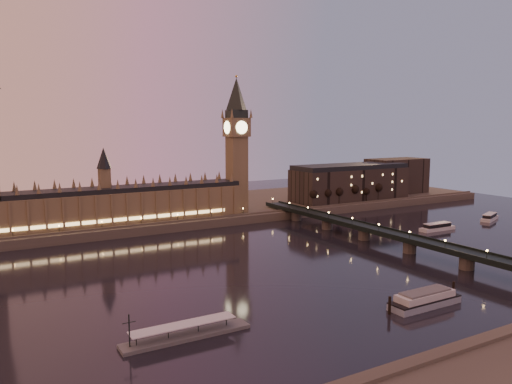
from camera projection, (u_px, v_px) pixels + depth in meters
ground at (254, 267)px, 256.78m from camera, size 700.00×700.00×0.00m
far_embankment at (187, 210)px, 412.90m from camera, size 560.00×130.00×6.00m
palace_of_westminster at (114, 201)px, 337.90m from camera, size 180.00×26.62×52.00m
big_ben at (237, 137)px, 378.90m from camera, size 17.68×17.68×104.00m
westminster_bridge at (385, 237)px, 301.42m from camera, size 13.20×260.00×15.30m
city_block at (366, 180)px, 462.78m from camera, size 155.00×45.00×34.00m
bare_tree_0 at (313, 195)px, 406.41m from camera, size 6.66×6.66×13.55m
bare_tree_1 at (327, 194)px, 413.67m from camera, size 6.66×6.66×13.55m
bare_tree_2 at (341, 193)px, 420.93m from camera, size 6.66×6.66×13.55m
bare_tree_3 at (354, 191)px, 428.20m from camera, size 6.66×6.66×13.55m
bare_tree_4 at (367, 190)px, 435.46m from camera, size 6.66×6.66×13.55m
bare_tree_5 at (379, 189)px, 442.72m from camera, size 6.66×6.66×13.55m
cruise_boat_b at (437, 227)px, 346.78m from camera, size 28.50×7.74×5.23m
cruise_boat_c at (490, 217)px, 384.31m from camera, size 26.51×15.94×5.15m
moored_barge at (425, 299)px, 201.06m from camera, size 38.20×9.43×7.00m
pontoon_pier at (186, 334)px, 171.27m from camera, size 45.96×7.66×12.26m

